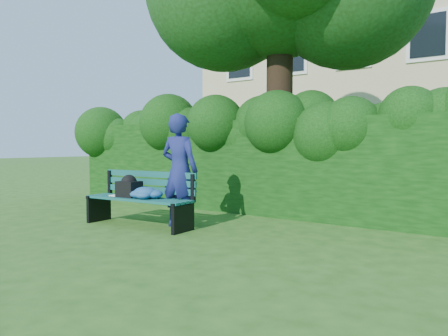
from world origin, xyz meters
The scene contains 5 objects.
ground centered at (0.00, 0.00, 0.00)m, with size 80.00×80.00×0.00m, color #295319.
apartment_building centered at (0.00, 13.99, 6.00)m, with size 16.00×8.08×12.00m.
hedge centered at (0.00, 2.20, 0.90)m, with size 10.00×1.00×1.80m.
park_bench centered at (-1.09, -0.25, 0.50)m, with size 1.98×0.68×0.89m.
man_reading centered at (-0.50, 0.07, 0.91)m, with size 0.67×0.44×1.83m, color navy.
Camera 1 is at (4.21, -5.19, 1.33)m, focal length 35.00 mm.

